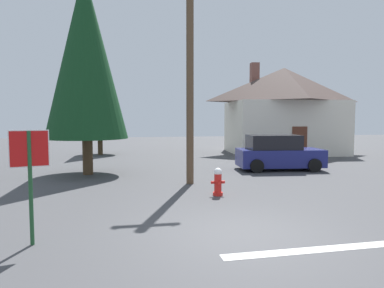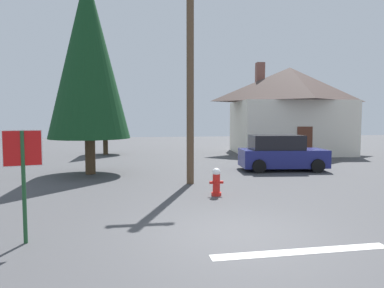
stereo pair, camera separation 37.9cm
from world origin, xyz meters
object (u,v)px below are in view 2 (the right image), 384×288
at_px(stop_sign_near, 23,163).
at_px(house, 289,109).
at_px(fire_hydrant, 216,182).
at_px(utility_pole, 190,70).
at_px(parked_car, 281,154).
at_px(pine_tree_tall_left, 105,97).
at_px(pine_tree_mid_left, 88,55).

bearing_deg(stop_sign_near, house, 51.69).
xyz_separation_m(fire_hydrant, utility_pole, (-0.53, 2.24, 3.92)).
xyz_separation_m(fire_hydrant, parked_car, (4.36, 5.05, 0.36)).
relative_size(pine_tree_tall_left, pine_tree_mid_left, 0.74).
bearing_deg(parked_car, pine_tree_tall_left, 135.71).
relative_size(fire_hydrant, pine_tree_tall_left, 0.14).
distance_m(fire_hydrant, pine_tree_tall_left, 15.19).
bearing_deg(pine_tree_tall_left, utility_pole, -70.06).
distance_m(fire_hydrant, pine_tree_mid_left, 8.58).
xyz_separation_m(house, pine_tree_tall_left, (-13.06, 1.10, 0.77)).
bearing_deg(utility_pole, pine_tree_tall_left, 109.94).
xyz_separation_m(parked_car, pine_tree_mid_left, (-9.05, 0.23, 4.52)).
relative_size(house, pine_tree_tall_left, 1.27).
distance_m(pine_tree_tall_left, pine_tree_mid_left, 8.81).
bearing_deg(pine_tree_tall_left, house, -4.81).
bearing_deg(house, pine_tree_tall_left, 175.19).
distance_m(stop_sign_near, pine_tree_tall_left, 17.81).
height_order(parked_car, pine_tree_tall_left, pine_tree_tall_left).
distance_m(stop_sign_near, parked_car, 12.70).
xyz_separation_m(fire_hydrant, pine_tree_tall_left, (-4.79, 13.98, 3.52)).
relative_size(stop_sign_near, house, 0.27).
bearing_deg(fire_hydrant, pine_tree_mid_left, 131.65).
bearing_deg(pine_tree_mid_left, pine_tree_tall_left, 90.66).
relative_size(stop_sign_near, parked_car, 0.55).
xyz_separation_m(utility_pole, pine_tree_tall_left, (-4.26, 11.73, -0.40)).
bearing_deg(pine_tree_tall_left, fire_hydrant, -71.08).
xyz_separation_m(parked_car, pine_tree_tall_left, (-9.15, 8.93, 3.16)).
bearing_deg(utility_pole, fire_hydrant, -76.61).
bearing_deg(pine_tree_mid_left, utility_pole, -36.11).
distance_m(parked_car, pine_tree_tall_left, 13.17).
bearing_deg(stop_sign_near, parked_car, 43.58).
bearing_deg(pine_tree_tall_left, pine_tree_mid_left, -89.34).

